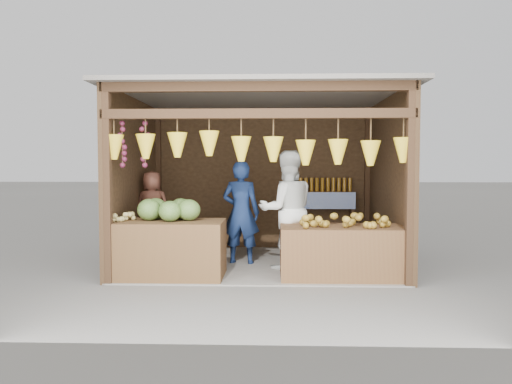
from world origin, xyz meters
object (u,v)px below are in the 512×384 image
man_standing (241,213)px  vendor_seated (152,207)px  counter_left (170,249)px  counter_right (342,252)px  woman_standing (287,210)px

man_standing → vendor_seated: 1.45m
counter_left → counter_right: bearing=1.3°
man_standing → woman_standing: (0.71, -0.34, 0.07)m
counter_left → woman_standing: bearing=21.9°
woman_standing → counter_right: bearing=129.5°
counter_right → man_standing: size_ratio=1.03×
counter_left → woman_standing: woman_standing is taller
man_standing → counter_left: bearing=58.0°
counter_left → counter_right: 2.35m
counter_left → vendor_seated: size_ratio=1.26×
counter_right → counter_left: bearing=-178.7°
counter_right → vendor_seated: size_ratio=1.43×
man_standing → vendor_seated: man_standing is taller
counter_right → vendor_seated: (-2.88, 1.13, 0.51)m
counter_right → vendor_seated: bearing=158.6°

